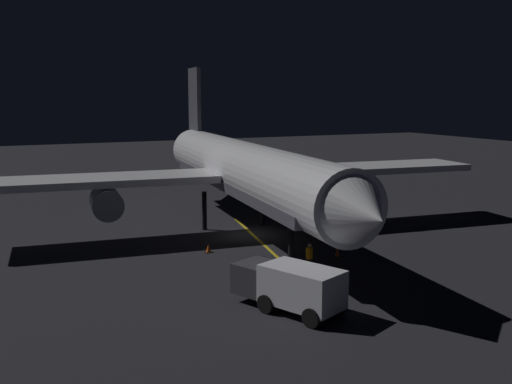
# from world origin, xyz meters

# --- Properties ---
(ground_plane) EXTENTS (180.00, 180.00, 0.20)m
(ground_plane) POSITION_xyz_m (0.00, 0.00, -0.10)
(ground_plane) COLOR #232328
(apron_guide_stripe) EXTENTS (3.77, 19.06, 0.01)m
(apron_guide_stripe) POSITION_xyz_m (0.13, 4.00, 0.00)
(apron_guide_stripe) COLOR gold
(apron_guide_stripe) RESTS_ON ground_plane
(airliner) EXTENTS (38.87, 39.46, 12.69)m
(airliner) POSITION_xyz_m (-0.07, -0.64, 4.71)
(airliner) COLOR white
(airliner) RESTS_ON ground_plane
(baggage_truck) EXTENTS (4.13, 5.96, 2.26)m
(baggage_truck) POSITION_xyz_m (4.31, 15.07, 1.17)
(baggage_truck) COLOR silver
(baggage_truck) RESTS_ON ground_plane
(catering_truck) EXTENTS (6.81, 4.36, 2.47)m
(catering_truck) POSITION_xyz_m (-7.05, -0.54, 1.28)
(catering_truck) COLOR gold
(catering_truck) RESTS_ON ground_plane
(ground_crew_worker) EXTENTS (0.40, 0.40, 1.74)m
(ground_crew_worker) POSITION_xyz_m (0.42, 10.14, 0.89)
(ground_crew_worker) COLOR black
(ground_crew_worker) RESTS_ON ground_plane
(traffic_cone_near_left) EXTENTS (0.50, 0.50, 0.55)m
(traffic_cone_near_left) POSITION_xyz_m (4.13, 3.46, 0.25)
(traffic_cone_near_left) COLOR #EA590F
(traffic_cone_near_left) RESTS_ON ground_plane
(traffic_cone_near_right) EXTENTS (0.50, 0.50, 0.55)m
(traffic_cone_near_right) POSITION_xyz_m (-2.96, 7.92, 0.25)
(traffic_cone_near_right) COLOR #EA590F
(traffic_cone_near_right) RESTS_ON ground_plane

